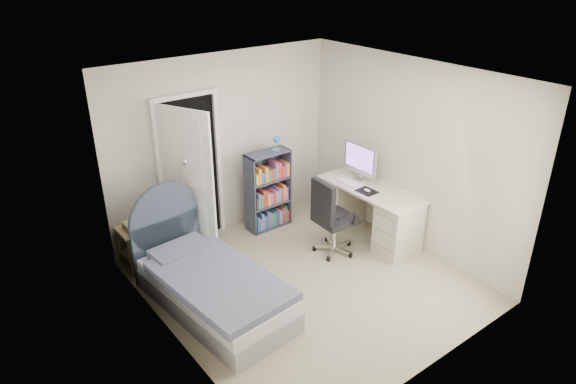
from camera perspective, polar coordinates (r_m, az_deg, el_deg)
room_shell at (r=5.71m, az=2.24°, el=0.30°), size 3.50×3.70×2.60m
door at (r=6.64m, az=-11.03°, el=1.51°), size 0.92×0.77×2.06m
bed at (r=5.89m, az=-8.64°, el=-10.14°), size 1.09×2.05×1.22m
nightstand at (r=6.70m, az=-16.46°, el=-4.82°), size 0.43×0.43×0.63m
floor_lamp at (r=6.64m, az=-11.22°, el=-2.99°), size 0.20×0.20×1.39m
bookcase at (r=7.30m, az=-2.15°, el=-0.15°), size 0.64×0.28×1.37m
desk at (r=7.18m, az=8.94°, el=-1.95°), size 0.61×1.53×1.26m
office_chair at (r=6.63m, az=4.71°, el=-2.47°), size 0.55×0.56×1.06m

